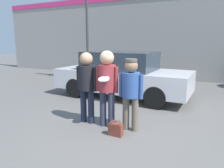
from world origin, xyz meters
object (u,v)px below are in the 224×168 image
(person_middle_with_frisbee, at_px, (107,81))
(street_lamp, at_px, (91,2))
(parked_car_near, at_px, (122,75))
(person_left, at_px, (87,81))
(person_right, at_px, (131,88))
(handbag, at_px, (116,129))

(person_middle_with_frisbee, distance_m, street_lamp, 6.21)
(parked_car_near, bearing_deg, person_left, -83.46)
(person_middle_with_frisbee, height_order, person_right, person_middle_with_frisbee)
(parked_car_near, relative_size, handbag, 15.43)
(person_left, bearing_deg, person_middle_with_frisbee, -1.64)
(street_lamp, bearing_deg, person_right, -49.29)
(person_left, relative_size, handbag, 5.67)
(person_middle_with_frisbee, bearing_deg, handbag, -42.44)
(person_right, bearing_deg, handbag, -109.61)
(person_right, bearing_deg, person_left, -177.86)
(person_left, bearing_deg, person_right, 2.14)
(person_middle_with_frisbee, xyz_separation_m, street_lamp, (-3.31, 4.55, 2.61))
(person_left, height_order, street_lamp, street_lamp)
(person_right, distance_m, handbag, 0.94)
(parked_car_near, distance_m, street_lamp, 4.21)
(person_right, bearing_deg, parked_car_near, 118.48)
(person_right, xyz_separation_m, handbag, (-0.15, -0.43, -0.82))
(person_left, relative_size, person_middle_with_frisbee, 0.97)
(handbag, bearing_deg, parked_car_near, 112.60)
(person_right, bearing_deg, person_middle_with_frisbee, -174.09)
(parked_car_near, relative_size, street_lamp, 0.77)
(person_middle_with_frisbee, xyz_separation_m, handbag, (0.41, -0.37, -0.93))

